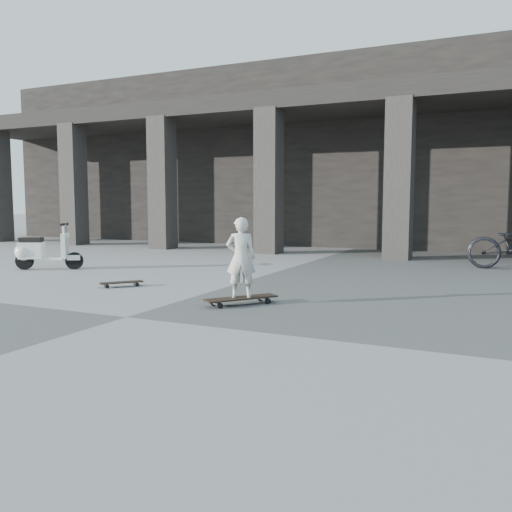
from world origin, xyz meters
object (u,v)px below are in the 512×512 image
at_px(scooter, 37,251).
at_px(longboard, 241,299).
at_px(child, 241,258).
at_px(skateboard_spare, 122,283).

bearing_deg(scooter, longboard, -44.40).
height_order(child, scooter, child).
relative_size(longboard, child, 0.89).
bearing_deg(skateboard_spare, longboard, -62.43).
bearing_deg(child, scooter, -40.68).
relative_size(child, scooter, 0.87).
distance_m(longboard, scooter, 5.99).
distance_m(skateboard_spare, scooter, 3.36).
bearing_deg(skateboard_spare, scooter, 110.63).
xyz_separation_m(longboard, scooter, (-5.74, 1.68, 0.31)).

